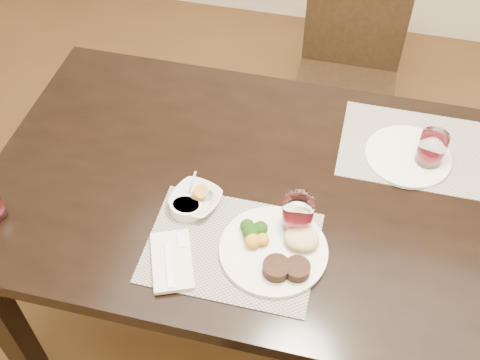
% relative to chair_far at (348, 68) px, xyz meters
% --- Properties ---
extents(ground_plane, '(4.50, 4.50, 0.00)m').
position_rel_chair_far_xyz_m(ground_plane, '(0.00, -0.93, -0.50)').
color(ground_plane, '#3F2914').
rests_on(ground_plane, ground).
extents(dining_table, '(2.00, 1.00, 0.75)m').
position_rel_chair_far_xyz_m(dining_table, '(0.00, -0.93, 0.16)').
color(dining_table, black).
rests_on(dining_table, ground).
extents(chair_far, '(0.42, 0.42, 0.90)m').
position_rel_chair_far_xyz_m(chair_far, '(0.00, 0.00, 0.00)').
color(chair_far, black).
rests_on(chair_far, ground).
extents(placemat_near, '(0.46, 0.34, 0.00)m').
position_rel_chair_far_xyz_m(placemat_near, '(-0.21, -1.17, 0.25)').
color(placemat_near, gray).
rests_on(placemat_near, dining_table).
extents(placemat_far, '(0.46, 0.34, 0.00)m').
position_rel_chair_far_xyz_m(placemat_far, '(0.26, -0.67, 0.25)').
color(placemat_far, gray).
rests_on(placemat_far, dining_table).
extents(dinner_plate, '(0.29, 0.29, 0.05)m').
position_rel_chair_far_xyz_m(dinner_plate, '(-0.08, -1.16, 0.27)').
color(dinner_plate, silver).
rests_on(dinner_plate, placemat_near).
extents(napkin_fork, '(0.17, 0.21, 0.02)m').
position_rel_chair_far_xyz_m(napkin_fork, '(-0.35, -1.26, 0.26)').
color(napkin_fork, white).
rests_on(napkin_fork, placemat_near).
extents(steak_knife, '(0.04, 0.24, 0.01)m').
position_rel_chair_far_xyz_m(steak_knife, '(-0.06, -1.21, 0.26)').
color(steak_knife, silver).
rests_on(steak_knife, placemat_near).
extents(cracker_bowl, '(0.17, 0.17, 0.06)m').
position_rel_chair_far_xyz_m(cracker_bowl, '(-0.35, -1.05, 0.27)').
color(cracker_bowl, silver).
rests_on(cracker_bowl, placemat_near).
extents(sauce_ramekin, '(0.10, 0.14, 0.08)m').
position_rel_chair_far_xyz_m(sauce_ramekin, '(-0.36, -1.09, 0.27)').
color(sauce_ramekin, silver).
rests_on(sauce_ramekin, placemat_near).
extents(wine_glass_near, '(0.09, 0.09, 0.12)m').
position_rel_chair_far_xyz_m(wine_glass_near, '(-0.05, -1.07, 0.30)').
color(wine_glass_near, silver).
rests_on(wine_glass_near, placemat_near).
extents(far_plate, '(0.26, 0.26, 0.01)m').
position_rel_chair_far_xyz_m(far_plate, '(0.24, -0.72, 0.26)').
color(far_plate, silver).
rests_on(far_plate, placemat_far).
extents(wine_glass_far, '(0.08, 0.08, 0.11)m').
position_rel_chair_far_xyz_m(wine_glass_far, '(0.30, -0.73, 0.30)').
color(wine_glass_far, silver).
rests_on(wine_glass_far, placemat_far).
extents(salt_cellar, '(0.05, 0.05, 0.02)m').
position_rel_chair_far_xyz_m(salt_cellar, '(-0.33, -1.01, 0.26)').
color(salt_cellar, silver).
rests_on(salt_cellar, dining_table).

